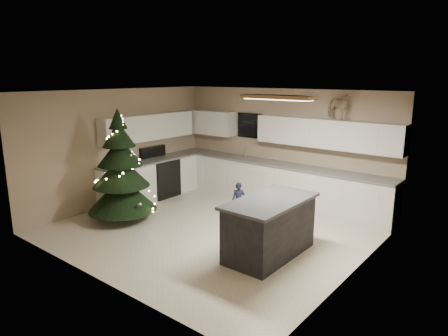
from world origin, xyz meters
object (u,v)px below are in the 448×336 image
Objects in this scene: christmas_tree at (121,175)px; rocking_horse at (337,106)px; island at (270,227)px; bar_stool at (251,221)px; toddler at (239,201)px.

christmas_tree is 3.37× the size of rocking_horse.
bar_stool is at bearing 176.96° from island.
island is 2.22× the size of toddler.
toddler is 1.14× the size of rocking_horse.
rocking_horse reaches higher than island.
bar_stool is at bearing -167.88° from rocking_horse.
toddler is at bearing 135.03° from bar_stool.
bar_stool is (-0.39, 0.02, 0.01)m from island.
toddler is at bearing 39.06° from christmas_tree.
island is 3.30m from christmas_tree.
toddler is at bearing 143.59° from island.
island is at bearing -3.04° from bar_stool.
island is 0.39m from bar_stool.
island is 1.74m from toddler.
rocking_horse is (0.31, 2.56, 1.80)m from bar_stool.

